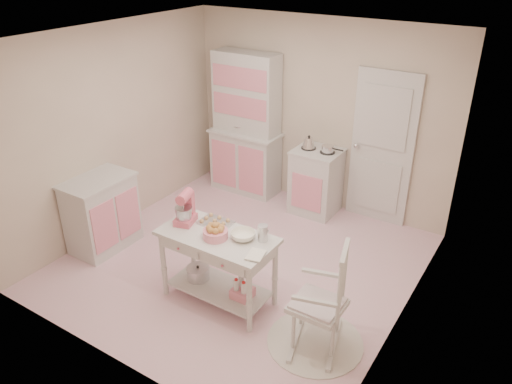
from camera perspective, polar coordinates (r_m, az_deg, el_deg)
room_shell at (r=5.25m, az=-1.93°, el=6.95°), size 3.84×3.84×2.62m
door at (r=6.67m, az=14.21°, el=4.79°), size 0.82×0.05×2.04m
hutch at (r=7.30m, az=-1.23°, el=7.71°), size 1.06×0.50×2.08m
stove at (r=6.93m, az=6.87°, el=1.24°), size 0.62×0.57×0.92m
base_cabinet at (r=6.36m, az=-17.21°, el=-2.35°), size 0.54×0.84×0.92m
lace_rug at (r=5.00m, az=6.75°, el=-16.64°), size 0.92×0.92×0.01m
rocking_chair at (r=4.65m, az=7.12°, el=-11.77°), size 0.66×0.82×1.10m
work_table at (r=5.24m, az=-4.32°, el=-8.64°), size 1.20×0.60×0.80m
stand_mixer at (r=5.18m, az=-8.15°, el=-1.87°), size 0.27×0.32×0.34m
cookie_tray at (r=5.21m, az=-4.63°, el=-3.50°), size 0.34×0.24×0.02m
bread_basket at (r=4.95m, az=-4.66°, el=-4.80°), size 0.25×0.25×0.09m
mixing_bowl at (r=4.92m, az=-1.50°, el=-5.00°), size 0.25×0.25×0.08m
metal_pitcher at (r=4.87m, az=0.79°, el=-4.72°), size 0.10×0.10×0.17m
recipe_book at (r=4.71m, az=-0.93°, el=-7.04°), size 0.19×0.24×0.02m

